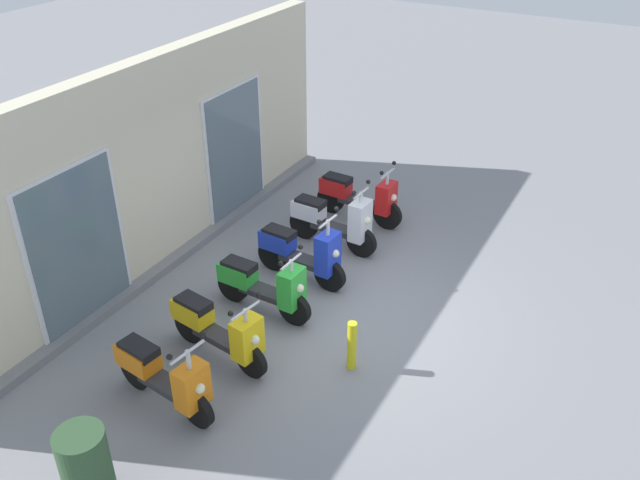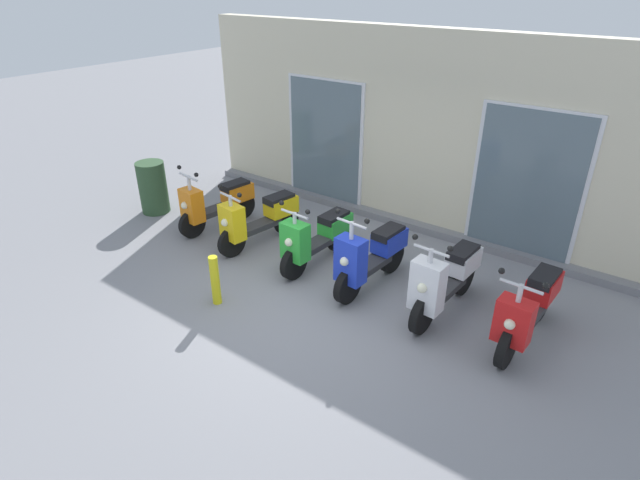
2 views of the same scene
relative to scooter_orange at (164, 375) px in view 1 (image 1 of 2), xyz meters
name	(u,v)px [view 1 (image 1 of 2)]	position (x,y,z in m)	size (l,w,h in m)	color
ground_plane	(343,313)	(2.61, -1.01, -0.47)	(40.00, 40.00, 0.00)	gray
storefront_facade	(155,169)	(2.61, 2.17, 1.08)	(8.68, 0.50, 3.20)	beige
scooter_orange	(164,375)	(0.00, 0.00, 0.00)	(0.59, 1.52, 1.19)	black
scooter_yellow	(218,328)	(1.00, -0.05, 0.01)	(0.61, 1.58, 1.12)	black
scooter_green	(263,285)	(2.11, -0.01, -0.01)	(0.54, 1.55, 1.14)	black
scooter_blue	(302,252)	(3.07, -0.08, 0.02)	(0.52, 1.54, 1.29)	black
scooter_white	(334,220)	(4.15, -0.05, 0.03)	(0.51, 1.61, 1.25)	black
scooter_red	(359,196)	(5.17, -0.01, 0.00)	(0.52, 1.64, 1.16)	black
curb_bollard	(352,346)	(1.65, -1.61, -0.12)	(0.12, 0.12, 0.70)	yellow
trash_bin	(86,469)	(-1.42, -0.21, 0.00)	(0.50, 0.50, 0.94)	#2D4C2D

